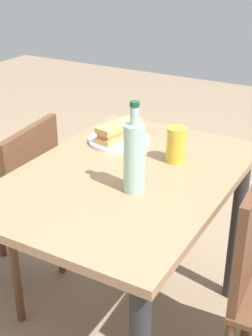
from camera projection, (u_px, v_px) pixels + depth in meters
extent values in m
plane|color=#8C755B|center=(126.00, 333.00, 1.99)|extent=(8.00, 8.00, 0.00)
cube|color=#997251|center=(126.00, 177.00, 1.66)|extent=(1.03, 0.72, 0.03)
cylinder|color=#262628|center=(236.00, 229.00, 2.05)|extent=(0.06, 0.06, 0.73)
cylinder|color=#262628|center=(118.00, 196.00, 2.32)|extent=(0.06, 0.06, 0.73)
cube|color=brown|center=(2.00, 208.00, 2.09)|extent=(0.44, 0.44, 0.02)
cube|color=brown|center=(33.00, 173.00, 1.93)|extent=(0.38, 0.07, 0.40)
cylinder|color=brown|center=(60.00, 237.00, 2.27)|extent=(0.04, 0.04, 0.42)
cylinder|color=brown|center=(17.00, 281.00, 1.97)|extent=(0.04, 0.04, 0.42)
cube|color=brown|center=(251.00, 235.00, 1.53)|extent=(0.38, 0.05, 0.40)
cylinder|color=brown|center=(249.00, 302.00, 1.86)|extent=(0.04, 0.04, 0.42)
cylinder|color=white|center=(119.00, 140.00, 1.91)|extent=(0.25, 0.25, 0.01)
cube|color=tan|center=(119.00, 136.00, 1.90)|extent=(0.22, 0.11, 0.02)
cube|color=#CC8438|center=(119.00, 131.00, 1.89)|extent=(0.20, 0.10, 0.02)
cube|color=tan|center=(119.00, 126.00, 1.88)|extent=(0.22, 0.11, 0.02)
cube|color=silver|center=(115.00, 132.00, 1.97)|extent=(0.10, 0.02, 0.00)
cube|color=#59331E|center=(102.00, 138.00, 1.90)|extent=(0.08, 0.02, 0.01)
cylinder|color=#99C6B7|center=(134.00, 159.00, 1.49)|extent=(0.07, 0.07, 0.23)
cylinder|color=#99C6B7|center=(135.00, 116.00, 1.43)|extent=(0.03, 0.03, 0.06)
cylinder|color=#19472D|center=(135.00, 104.00, 1.41)|extent=(0.03, 0.03, 0.02)
cylinder|color=gold|center=(176.00, 145.00, 1.72)|extent=(0.07, 0.07, 0.13)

